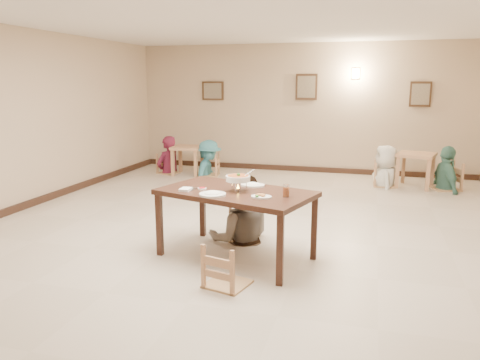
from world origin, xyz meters
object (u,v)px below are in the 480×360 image
(main_diner, at_px, (241,174))
(bg_chair_rl, at_px, (386,163))
(bg_table_right, at_px, (416,160))
(bg_diner_a, at_px, (167,136))
(main_table, at_px, (236,197))
(chair_near, at_px, (227,245))
(bg_chair_ll, at_px, (168,155))
(bg_chair_lr, at_px, (209,155))
(drink_glass, at_px, (286,191))
(curry_warmer, at_px, (238,179))
(chair_far, at_px, (243,207))
(bg_diner_b, at_px, (208,140))
(bg_chair_rr, at_px, (447,164))
(bg_diner_c, at_px, (387,145))
(bg_table_left, at_px, (188,152))
(bg_diner_d, at_px, (449,146))

(main_diner, xyz_separation_m, bg_chair_rl, (1.96, 4.04, -0.43))
(bg_table_right, distance_m, bg_diner_a, 5.48)
(main_table, relative_size, chair_near, 2.23)
(bg_chair_ll, distance_m, bg_chair_lr, 1.01)
(drink_glass, distance_m, bg_chair_rl, 5.00)
(curry_warmer, relative_size, drink_glass, 2.29)
(chair_far, xyz_separation_m, bg_chair_lr, (-1.93, 4.04, 0.04))
(bg_diner_a, bearing_deg, bg_diner_b, 115.88)
(bg_chair_rr, distance_m, bg_diner_c, 1.21)
(drink_glass, bearing_deg, bg_diner_b, 118.65)
(bg_table_left, xyz_separation_m, bg_chair_ll, (-0.50, 0.00, -0.09))
(drink_glass, relative_size, bg_chair_rr, 0.14)
(bg_table_left, distance_m, bg_chair_rr, 5.55)
(chair_near, distance_m, bg_table_right, 6.02)
(main_diner, bearing_deg, bg_diner_b, -83.91)
(chair_far, height_order, bg_diner_a, bg_diner_a)
(bg_table_right, bearing_deg, bg_diner_a, -179.84)
(curry_warmer, bearing_deg, bg_chair_rl, 69.07)
(main_table, xyz_separation_m, curry_warmer, (0.03, -0.02, 0.23))
(bg_table_left, xyz_separation_m, bg_diner_c, (4.39, -0.05, 0.32))
(main_diner, bearing_deg, bg_diner_c, -134.83)
(bg_diner_d, bearing_deg, bg_chair_rl, 75.07)
(chair_near, relative_size, main_diner, 0.49)
(main_diner, distance_m, bg_table_right, 4.84)
(bg_chair_rr, bearing_deg, bg_table_left, -107.18)
(drink_glass, bearing_deg, bg_table_left, 123.09)
(main_diner, height_order, bg_diner_a, main_diner)
(bg_chair_ll, bearing_deg, main_diner, -123.29)
(main_diner, xyz_separation_m, bg_table_right, (2.54, 4.11, -0.34))
(bg_diner_b, height_order, bg_diner_c, bg_diner_c)
(bg_diner_d, bearing_deg, curry_warmer, 132.86)
(chair_near, height_order, bg_diner_d, bg_diner_d)
(chair_near, distance_m, bg_chair_lr, 5.99)
(bg_chair_rl, height_order, bg_diner_a, bg_diner_a)
(curry_warmer, xyz_separation_m, bg_chair_ll, (-3.09, 4.76, -0.55))
(bg_diner_b, relative_size, bg_diner_c, 0.97)
(chair_near, xyz_separation_m, main_diner, (-0.27, 1.46, 0.46))
(curry_warmer, bearing_deg, bg_chair_lr, 113.51)
(main_table, relative_size, bg_chair_lr, 2.09)
(bg_chair_lr, relative_size, bg_diner_d, 0.54)
(bg_table_left, distance_m, bg_diner_d, 5.56)
(main_diner, relative_size, bg_diner_b, 1.11)
(main_diner, distance_m, bg_chair_lr, 4.56)
(bg_chair_ll, relative_size, bg_diner_b, 0.54)
(bg_table_left, relative_size, bg_chair_ll, 0.81)
(bg_chair_ll, bearing_deg, bg_diner_b, -67.86)
(drink_glass, distance_m, bg_diner_d, 5.38)
(curry_warmer, distance_m, bg_diner_d, 5.57)
(chair_far, height_order, bg_chair_ll, bg_chair_ll)
(chair_far, bearing_deg, main_diner, -116.48)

